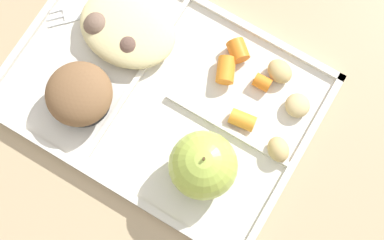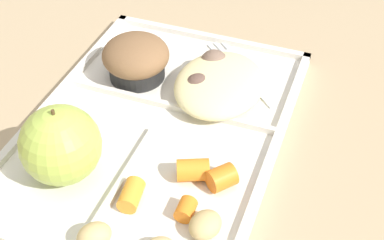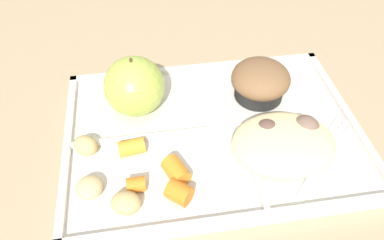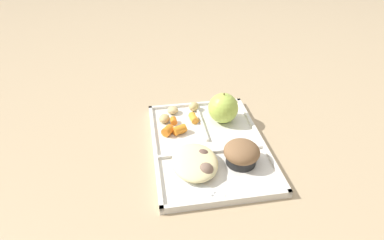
{
  "view_description": "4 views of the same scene",
  "coord_description": "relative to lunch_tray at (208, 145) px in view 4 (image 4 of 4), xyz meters",
  "views": [
    {
      "loc": [
        -0.15,
        0.17,
        0.75
      ],
      "look_at": [
        -0.06,
        0.02,
        0.05
      ],
      "focal_mm": 54.73,
      "sensor_mm": 36.0,
      "label": 1
    },
    {
      "loc": [
        -0.42,
        -0.2,
        0.44
      ],
      "look_at": [
        -0.01,
        -0.05,
        0.05
      ],
      "focal_mm": 50.2,
      "sensor_mm": 36.0,
      "label": 2
    },
    {
      "loc": [
        -0.08,
        -0.34,
        0.39
      ],
      "look_at": [
        -0.03,
        -0.02,
        0.06
      ],
      "focal_mm": 35.32,
      "sensor_mm": 36.0,
      "label": 3
    },
    {
      "loc": [
        0.64,
        -0.15,
        0.53
      ],
      "look_at": [
        -0.04,
        -0.04,
        0.06
      ],
      "focal_mm": 30.35,
      "sensor_mm": 36.0,
      "label": 4
    }
  ],
  "objects": [
    {
      "name": "ground",
      "position": [
        0.0,
        -0.0,
        -0.01
      ],
      "size": [
        6.0,
        6.0,
        0.0
      ],
      "primitive_type": "plane",
      "color": "tan"
    },
    {
      "name": "lunch_tray",
      "position": [
        0.0,
        0.0,
        0.0
      ],
      "size": [
        0.4,
        0.28,
        0.02
      ],
      "color": "silver",
      "rests_on": "ground"
    },
    {
      "name": "green_apple",
      "position": [
        -0.1,
        0.06,
        0.05
      ],
      "size": [
        0.08,
        0.08,
        0.09
      ],
      "color": "#A8C14C",
      "rests_on": "lunch_tray"
    },
    {
      "name": "bran_muffin",
      "position": [
        0.08,
        0.06,
        0.03
      ],
      "size": [
        0.09,
        0.09,
        0.06
      ],
      "color": "black",
      "rests_on": "lunch_tray"
    },
    {
      "name": "carrot_slice_large",
      "position": [
        -0.06,
        -0.1,
        0.02
      ],
      "size": [
        0.04,
        0.04,
        0.02
      ],
      "primitive_type": "cylinder",
      "rotation": [
        0.0,
        1.57,
        5.58
      ],
      "color": "orange",
      "rests_on": "lunch_tray"
    },
    {
      "name": "carrot_slice_near_corner",
      "position": [
        -0.11,
        -0.02,
        0.01
      ],
      "size": [
        0.04,
        0.02,
        0.02
      ],
      "primitive_type": "cylinder",
      "rotation": [
        0.0,
        1.57,
        0.13
      ],
      "color": "orange",
      "rests_on": "lunch_tray"
    },
    {
      "name": "carrot_slice_diagonal",
      "position": [
        -0.06,
        -0.07,
        0.02
      ],
      "size": [
        0.04,
        0.04,
        0.02
      ],
      "primitive_type": "cylinder",
      "rotation": [
        0.0,
        1.57,
        5.12
      ],
      "color": "orange",
      "rests_on": "lunch_tray"
    },
    {
      "name": "carrot_slice_edge",
      "position": [
        -0.11,
        -0.08,
        0.01
      ],
      "size": [
        0.02,
        0.02,
        0.02
      ],
      "primitive_type": "cylinder",
      "rotation": [
        0.0,
        1.57,
        0.02
      ],
      "color": "orange",
      "rests_on": "lunch_tray"
    },
    {
      "name": "potato_chunk_wedge",
      "position": [
        -0.16,
        -0.07,
        0.01
      ],
      "size": [
        0.03,
        0.04,
        0.02
      ],
      "primitive_type": "ellipsoid",
      "rotation": [
        0.0,
        0.0,
        4.8
      ],
      "color": "tan",
      "rests_on": "lunch_tray"
    },
    {
      "name": "potato_chunk_corner",
      "position": [
        -0.12,
        -0.1,
        0.02
      ],
      "size": [
        0.04,
        0.04,
        0.02
      ],
      "primitive_type": "ellipsoid",
      "rotation": [
        0.0,
        0.0,
        1.23
      ],
      "color": "tan",
      "rests_on": "lunch_tray"
    },
    {
      "name": "potato_chunk_golden",
      "position": [
        -0.17,
        -0.01,
        0.02
      ],
      "size": [
        0.04,
        0.04,
        0.02
      ],
      "primitive_type": "ellipsoid",
      "rotation": [
        0.0,
        0.0,
        0.86
      ],
      "color": "tan",
      "rests_on": "lunch_tray"
    },
    {
      "name": "egg_noodle_pile",
      "position": [
        0.08,
        -0.05,
        0.02
      ],
      "size": [
        0.13,
        0.11,
        0.03
      ],
      "primitive_type": "ellipsoid",
      "color": "beige",
      "rests_on": "lunch_tray"
    },
    {
      "name": "meatball_back",
      "position": [
        0.12,
        -0.03,
        0.02
      ],
      "size": [
        0.04,
        0.04,
        0.04
      ],
      "primitive_type": "sphere",
      "color": "#755B4C",
      "rests_on": "lunch_tray"
    },
    {
      "name": "meatball_center",
      "position": [
        0.07,
        -0.03,
        0.02
      ],
      "size": [
        0.04,
        0.04,
        0.04
      ],
      "primitive_type": "sphere",
      "color": "brown",
      "rests_on": "lunch_tray"
    },
    {
      "name": "plastic_fork",
      "position": [
        0.14,
        -0.05,
        0.01
      ],
      "size": [
        0.12,
        0.12,
        0.0
      ],
      "color": "white",
      "rests_on": "lunch_tray"
    }
  ]
}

